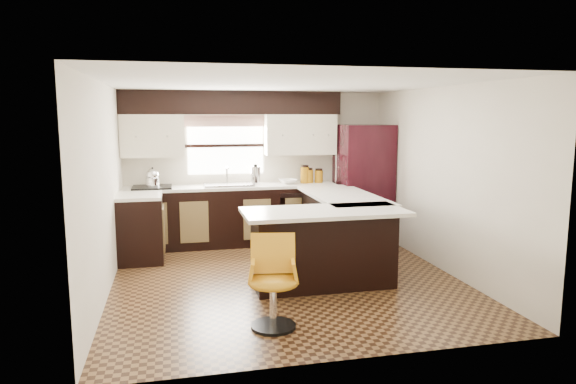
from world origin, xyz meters
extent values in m
plane|color=#49301A|center=(0.00, 0.00, 0.00)|extent=(4.40, 4.40, 0.00)
plane|color=silver|center=(0.00, 0.00, 2.40)|extent=(4.40, 4.40, 0.00)
plane|color=beige|center=(0.00, 2.20, 1.20)|extent=(4.40, 0.00, 4.40)
plane|color=beige|center=(0.00, -2.20, 1.20)|extent=(4.40, 0.00, 4.40)
plane|color=beige|center=(-2.10, 0.00, 1.20)|extent=(0.00, 4.40, 4.40)
plane|color=beige|center=(2.10, 0.00, 1.20)|extent=(0.00, 4.40, 4.40)
cube|color=black|center=(-0.45, 1.90, 0.45)|extent=(3.30, 0.60, 0.90)
cube|color=black|center=(-1.80, 1.25, 0.45)|extent=(0.60, 0.70, 0.90)
cube|color=silver|center=(-0.45, 1.90, 0.92)|extent=(3.30, 0.60, 0.04)
cube|color=silver|center=(-1.80, 1.25, 0.92)|extent=(0.60, 0.70, 0.04)
cube|color=black|center=(-0.40, 2.03, 2.22)|extent=(3.40, 0.35, 0.36)
cube|color=beige|center=(-1.62, 2.03, 1.72)|extent=(0.94, 0.35, 0.64)
cube|color=beige|center=(0.68, 2.03, 1.72)|extent=(1.14, 0.35, 0.64)
cube|color=white|center=(-0.50, 2.18, 1.55)|extent=(1.20, 0.02, 0.90)
cube|color=#D19B93|center=(-0.50, 2.14, 1.94)|extent=(1.30, 0.06, 0.18)
cube|color=#B2B2B7|center=(-0.50, 1.88, 0.96)|extent=(0.75, 0.45, 0.03)
cube|color=black|center=(0.55, 1.61, 0.43)|extent=(0.58, 0.03, 0.78)
cube|color=black|center=(-1.65, 1.88, 0.96)|extent=(0.58, 0.50, 0.02)
cube|color=black|center=(0.90, 0.62, 0.45)|extent=(0.60, 1.95, 0.90)
cube|color=black|center=(0.38, -0.35, 0.45)|extent=(1.65, 0.60, 0.90)
cube|color=silver|center=(0.95, 0.62, 0.92)|extent=(0.84, 1.95, 0.04)
cube|color=silver|center=(0.35, -0.44, 0.92)|extent=(1.89, 0.84, 0.04)
cube|color=black|center=(1.68, 1.76, 0.94)|extent=(0.81, 0.77, 1.88)
cylinder|color=silver|center=(-0.07, 1.90, 1.09)|extent=(0.15, 0.15, 0.29)
imported|color=white|center=(0.45, 1.90, 0.98)|extent=(0.33, 0.33, 0.07)
cylinder|color=#8F5D0A|center=(0.74, 1.92, 1.07)|extent=(0.14, 0.14, 0.26)
cylinder|color=#8F5D0A|center=(0.81, 1.92, 1.05)|extent=(0.13, 0.13, 0.21)
cylinder|color=#8F5D0A|center=(0.97, 1.92, 1.04)|extent=(0.13, 0.13, 0.20)
camera|label=1|loc=(-1.34, -6.03, 2.03)|focal=32.00mm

